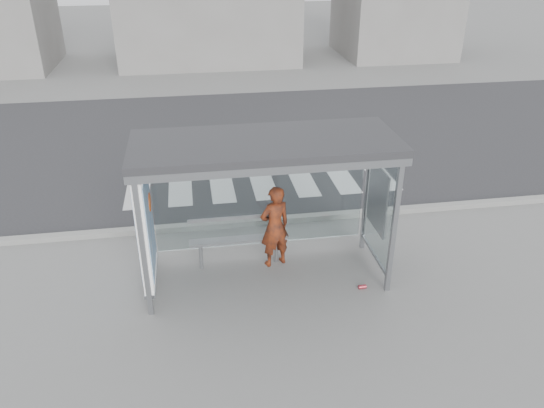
{
  "coord_description": "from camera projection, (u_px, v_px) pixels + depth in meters",
  "views": [
    {
      "loc": [
        -1.15,
        -7.75,
        5.55
      ],
      "look_at": [
        0.13,
        0.2,
        1.37
      ],
      "focal_mm": 35.0,
      "sensor_mm": 36.0,
      "label": 1
    }
  ],
  "objects": [
    {
      "name": "building_center",
      "position": [
        207.0,
        4.0,
        24.12
      ],
      "size": [
        8.0,
        5.0,
        5.0
      ],
      "primitive_type": "cube",
      "color": "gray",
      "rests_on": "ground"
    },
    {
      "name": "bench",
      "position": [
        238.0,
        239.0,
        9.63
      ],
      "size": [
        1.79,
        0.32,
        0.92
      ],
      "color": "gray",
      "rests_on": "ground"
    },
    {
      "name": "soda_can",
      "position": [
        362.0,
        287.0,
        9.19
      ],
      "size": [
        0.14,
        0.08,
        0.07
      ],
      "primitive_type": "cylinder",
      "rotation": [
        0.0,
        1.57,
        0.05
      ],
      "color": "#D03D4B",
      "rests_on": "ground"
    },
    {
      "name": "road",
      "position": [
        231.0,
        141.0,
        15.64
      ],
      "size": [
        30.0,
        10.0,
        0.01
      ],
      "primitive_type": "cube",
      "color": "#2B2B2E",
      "rests_on": "ground"
    },
    {
      "name": "crosswalk",
      "position": [
        259.0,
        174.0,
        13.52
      ],
      "size": [
        6.55,
        3.0,
        0.0
      ],
      "color": "silver",
      "rests_on": "ground"
    },
    {
      "name": "ground",
      "position": [
        266.0,
        277.0,
        9.51
      ],
      "size": [
        80.0,
        80.0,
        0.0
      ],
      "primitive_type": "plane",
      "color": "slate",
      "rests_on": "ground"
    },
    {
      "name": "person",
      "position": [
        275.0,
        227.0,
        9.54
      ],
      "size": [
        0.67,
        0.54,
        1.58
      ],
      "primitive_type": "imported",
      "rotation": [
        0.0,
        0.0,
        3.46
      ],
      "color": "#E44C15",
      "rests_on": "ground"
    },
    {
      "name": "curb",
      "position": [
        253.0,
        222.0,
        11.19
      ],
      "size": [
        30.0,
        0.18,
        0.12
      ],
      "primitive_type": "cube",
      "color": "gray",
      "rests_on": "ground"
    },
    {
      "name": "bus_shelter",
      "position": [
        243.0,
        177.0,
        8.59
      ],
      "size": [
        4.25,
        1.65,
        2.62
      ],
      "color": "gray",
      "rests_on": "ground"
    }
  ]
}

